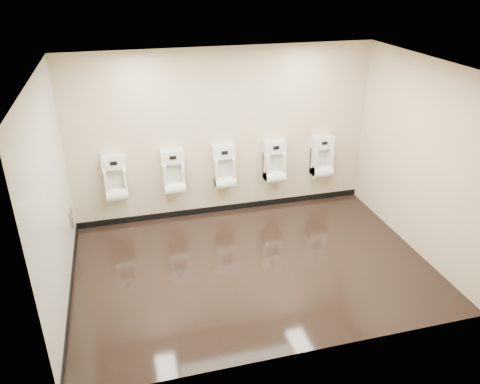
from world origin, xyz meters
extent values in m
cube|color=black|center=(0.00, 0.00, 0.00)|extent=(5.00, 3.50, 0.00)
cube|color=silver|center=(0.00, 0.00, 2.80)|extent=(5.00, 3.50, 0.00)
cube|color=beige|center=(0.00, 1.75, 1.40)|extent=(5.00, 0.02, 2.80)
cube|color=beige|center=(0.00, -1.75, 1.40)|extent=(5.00, 0.02, 2.80)
cube|color=beige|center=(-2.50, 0.00, 1.40)|extent=(0.02, 3.50, 2.80)
cube|color=beige|center=(2.50, 0.00, 1.40)|extent=(0.02, 3.50, 2.80)
cube|color=white|center=(-2.50, 0.00, 1.40)|extent=(0.01, 3.50, 2.80)
cube|color=black|center=(0.00, 1.74, 0.05)|extent=(5.00, 0.02, 0.10)
cube|color=black|center=(-2.49, 0.00, 0.05)|extent=(0.02, 3.50, 0.10)
cube|color=#9E9EA3|center=(-2.48, 1.20, 0.50)|extent=(0.03, 0.25, 0.25)
cylinder|color=silver|center=(-2.46, 1.20, 0.50)|extent=(0.02, 0.04, 0.04)
cube|color=white|center=(-1.78, 1.63, 0.79)|extent=(0.34, 0.24, 0.48)
cube|color=silver|center=(-1.78, 1.71, 0.83)|extent=(0.25, 0.01, 0.36)
cylinder|color=white|center=(-1.78, 1.56, 0.62)|extent=(0.34, 0.21, 0.21)
cube|color=white|center=(-1.78, 1.66, 1.13)|extent=(0.37, 0.18, 0.21)
cube|color=black|center=(-1.78, 1.57, 1.15)|extent=(0.09, 0.01, 0.05)
cube|color=silver|center=(-1.78, 1.57, 1.15)|extent=(0.11, 0.01, 0.07)
cylinder|color=silver|center=(-1.59, 1.66, 1.13)|extent=(0.01, 0.03, 0.03)
cube|color=white|center=(-0.87, 1.63, 0.79)|extent=(0.34, 0.24, 0.48)
cube|color=silver|center=(-0.87, 1.71, 0.83)|extent=(0.25, 0.01, 0.36)
cylinder|color=white|center=(-0.87, 1.56, 0.62)|extent=(0.34, 0.21, 0.21)
cube|color=white|center=(-0.87, 1.66, 1.13)|extent=(0.37, 0.18, 0.21)
cube|color=black|center=(-0.87, 1.57, 1.15)|extent=(0.09, 0.01, 0.05)
cube|color=silver|center=(-0.87, 1.57, 1.15)|extent=(0.11, 0.01, 0.07)
cylinder|color=silver|center=(-0.68, 1.66, 1.13)|extent=(0.01, 0.03, 0.03)
cube|color=white|center=(-0.03, 1.63, 0.79)|extent=(0.34, 0.24, 0.48)
cube|color=silver|center=(-0.03, 1.71, 0.83)|extent=(0.25, 0.01, 0.36)
cylinder|color=white|center=(-0.03, 1.56, 0.62)|extent=(0.34, 0.21, 0.21)
cube|color=white|center=(-0.03, 1.66, 1.13)|extent=(0.37, 0.18, 0.21)
cube|color=black|center=(-0.03, 1.57, 1.15)|extent=(0.09, 0.01, 0.05)
cube|color=silver|center=(-0.03, 1.57, 1.15)|extent=(0.11, 0.01, 0.07)
cylinder|color=silver|center=(0.16, 1.66, 1.13)|extent=(0.01, 0.03, 0.03)
cube|color=white|center=(0.85, 1.63, 0.79)|extent=(0.34, 0.24, 0.48)
cube|color=silver|center=(0.85, 1.71, 0.83)|extent=(0.25, 0.01, 0.36)
cylinder|color=white|center=(0.85, 1.56, 0.62)|extent=(0.34, 0.21, 0.21)
cube|color=white|center=(0.85, 1.66, 1.13)|extent=(0.37, 0.18, 0.21)
cube|color=black|center=(0.85, 1.57, 1.15)|extent=(0.09, 0.01, 0.05)
cube|color=silver|center=(0.85, 1.57, 1.15)|extent=(0.11, 0.01, 0.07)
cylinder|color=silver|center=(1.04, 1.66, 1.13)|extent=(0.01, 0.03, 0.03)
cube|color=white|center=(1.73, 1.63, 0.79)|extent=(0.34, 0.24, 0.48)
cube|color=silver|center=(1.73, 1.71, 0.83)|extent=(0.25, 0.01, 0.36)
cylinder|color=white|center=(1.73, 1.56, 0.62)|extent=(0.34, 0.21, 0.21)
cube|color=white|center=(1.73, 1.66, 1.13)|extent=(0.37, 0.18, 0.21)
cube|color=black|center=(1.73, 1.57, 1.15)|extent=(0.09, 0.01, 0.05)
cube|color=silver|center=(1.73, 1.57, 1.15)|extent=(0.11, 0.01, 0.07)
cylinder|color=silver|center=(1.92, 1.66, 1.13)|extent=(0.01, 0.03, 0.03)
camera|label=1|loc=(-1.60, -5.34, 3.91)|focal=35.00mm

